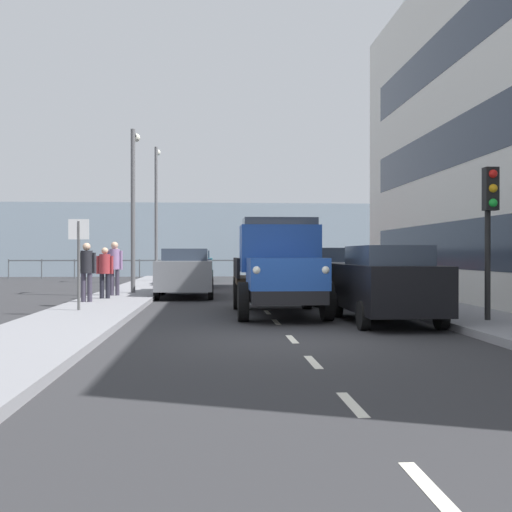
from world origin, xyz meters
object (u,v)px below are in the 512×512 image
car_grey_oppositeside_0 (186,272)px  lamp_post_promenade (134,194)px  car_silver_kerbside_1 (336,275)px  car_red_kerbside_2 (312,270)px  pedestrian_couple_a (87,267)px  lamp_post_far (156,202)px  car_teal_oppositeside_2 (196,265)px  pedestrian_by_lamp (115,264)px  truck_vintage_blue (279,268)px  car_navy_oppositeside_1 (192,268)px  pedestrian_strolling (105,269)px  car_maroon_kerbside_3 (294,267)px  car_black_kerbside_near (385,283)px  pedestrian_near_railing (115,264)px  street_sign (79,248)px  traffic_light_near (490,209)px

car_grey_oppositeside_0 → lamp_post_promenade: lamp_post_promenade is taller
car_silver_kerbside_1 → car_red_kerbside_2: same height
pedestrian_couple_a → car_grey_oppositeside_0: bearing=-122.8°
lamp_post_far → lamp_post_promenade: bearing=90.4°
car_teal_oppositeside_2 → pedestrian_by_lamp: pedestrian_by_lamp is taller
truck_vintage_blue → car_red_kerbside_2: size_ratio=1.47×
car_grey_oppositeside_0 → lamp_post_far: 11.30m
car_navy_oppositeside_1 → truck_vintage_blue: bearing=100.5°
pedestrian_by_lamp → car_silver_kerbside_1: bearing=164.4°
lamp_post_promenade → pedestrian_couple_a: bearing=80.1°
pedestrian_strolling → car_maroon_kerbside_3: bearing=-125.8°
lamp_post_far → pedestrian_couple_a: bearing=87.2°
car_maroon_kerbside_3 → car_teal_oppositeside_2: (4.80, -6.26, 0.00)m
car_black_kerbside_near → car_teal_oppositeside_2: (4.80, -22.49, 0.00)m
car_red_kerbside_2 → pedestrian_by_lamp: (7.11, 2.98, 0.32)m
car_grey_oppositeside_0 → lamp_post_promenade: 3.39m
car_grey_oppositeside_0 → pedestrian_near_railing: pedestrian_near_railing is taller
car_maroon_kerbside_3 → pedestrian_couple_a: size_ratio=2.39×
pedestrian_strolling → lamp_post_far: (-0.43, -13.37, 3.16)m
car_maroon_kerbside_3 → car_navy_oppositeside_1: (4.80, 0.25, 0.00)m
pedestrian_strolling → pedestrian_couple_a: bearing=78.3°
truck_vintage_blue → street_sign: (4.96, -0.21, 0.50)m
car_maroon_kerbside_3 → street_sign: bearing=63.3°
car_black_kerbside_near → traffic_light_near: size_ratio=1.35×
street_sign → car_maroon_kerbside_3: bearing=-116.7°
car_red_kerbside_2 → car_teal_oppositeside_2: 12.76m
car_grey_oppositeside_0 → pedestrian_couple_a: bearing=57.2°
car_maroon_kerbside_3 → truck_vintage_blue: bearing=81.4°
pedestrian_couple_a → pedestrian_strolling: pedestrian_couple_a is taller
pedestrian_strolling → pedestrian_near_railing: (0.38, -4.56, 0.07)m
pedestrian_couple_a → lamp_post_promenade: 5.26m
car_navy_oppositeside_1 → pedestrian_strolling: size_ratio=2.52×
car_black_kerbside_near → pedestrian_couple_a: (7.49, -4.84, 0.26)m
pedestrian_near_railing → lamp_post_promenade: size_ratio=0.29×
car_red_kerbside_2 → car_navy_oppositeside_1: (4.80, -5.32, 0.00)m
car_grey_oppositeside_0 → pedestrian_strolling: bearing=49.0°
traffic_light_near → lamp_post_far: lamp_post_far is taller
lamp_post_promenade → street_sign: size_ratio=2.61×
car_maroon_kerbside_3 → traffic_light_near: bearing=96.5°
lamp_post_far → street_sign: 17.76m
car_maroon_kerbside_3 → pedestrian_strolling: (7.20, 9.99, 0.19)m
car_red_kerbside_2 → pedestrian_couple_a: bearing=37.9°
car_grey_oppositeside_0 → street_sign: bearing=71.4°
car_teal_oppositeside_2 → traffic_light_near: bearing=106.1°
street_sign → car_grey_oppositeside_0: bearing=-108.6°
car_silver_kerbside_1 → car_maroon_kerbside_3: 10.54m
pedestrian_couple_a → pedestrian_strolling: (-0.29, -1.40, -0.08)m
car_navy_oppositeside_1 → street_sign: street_sign is taller
car_silver_kerbside_1 → lamp_post_promenade: size_ratio=0.67×
car_maroon_kerbside_3 → car_grey_oppositeside_0: bearing=56.4°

